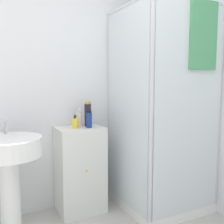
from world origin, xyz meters
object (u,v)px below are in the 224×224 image
Objects in this scene: soap_dispenser at (75,123)px; sink at (9,163)px; shampoo_bottle_tall_black at (88,114)px; shampoo_bottle_blue at (89,119)px; lotion_bottle_white at (79,119)px.

sink is at bearing -164.38° from soap_dispenser.
shampoo_bottle_tall_black is 0.11m from shampoo_bottle_blue.
lotion_bottle_white is (-0.09, -0.01, -0.05)m from shampoo_bottle_tall_black.
lotion_bottle_white is at bearing 125.29° from shampoo_bottle_blue.
sink is 5.64× the size of lotion_bottle_white.
lotion_bottle_white is at bearing 40.61° from soap_dispenser.
sink is at bearing -161.47° from lotion_bottle_white.
soap_dispenser is at bearing -139.39° from lotion_bottle_white.
soap_dispenser is 0.76× the size of shampoo_bottle_blue.
lotion_bottle_white is (0.07, 0.06, 0.02)m from soap_dispenser.
shampoo_bottle_tall_black is at bearing 16.91° from sink.
sink is 3.98× the size of shampoo_bottle_tall_black.
sink is 0.70m from soap_dispenser.
shampoo_bottle_blue is 0.11m from lotion_bottle_white.
shampoo_bottle_blue is 0.97× the size of lotion_bottle_white.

